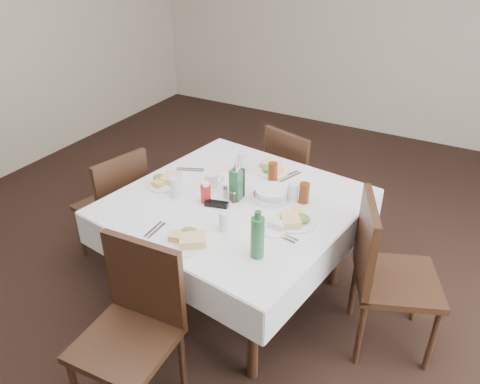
{
  "coord_description": "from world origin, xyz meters",
  "views": [
    {
      "loc": [
        1.2,
        -2.09,
        2.28
      ],
      "look_at": [
        -0.04,
        0.15,
        0.8
      ],
      "focal_mm": 35.0,
      "sensor_mm": 36.0,
      "label": 1
    }
  ],
  "objects_px": {
    "water_e": "(293,193)",
    "green_bottle": "(257,237)",
    "chair_east": "(383,268)",
    "bread_basket": "(271,194)",
    "water_w": "(176,187)",
    "chair_west": "(117,202)",
    "oil_cruet_dark": "(239,182)",
    "ketchup_bottle": "(206,193)",
    "dining_table": "(236,210)",
    "water_n": "(243,162)",
    "chair_north": "(293,174)",
    "water_s": "(224,222)",
    "oil_cruet_green": "(236,184)",
    "coffee_mug": "(212,181)",
    "chair_south": "(135,319)"
  },
  "relations": [
    {
      "from": "water_e",
      "to": "green_bottle",
      "type": "height_order",
      "value": "green_bottle"
    },
    {
      "from": "chair_east",
      "to": "green_bottle",
      "type": "bearing_deg",
      "value": -139.75
    },
    {
      "from": "bread_basket",
      "to": "water_w",
      "type": "bearing_deg",
      "value": -154.43
    },
    {
      "from": "water_e",
      "to": "bread_basket",
      "type": "height_order",
      "value": "water_e"
    },
    {
      "from": "chair_west",
      "to": "green_bottle",
      "type": "distance_m",
      "value": 1.42
    },
    {
      "from": "oil_cruet_dark",
      "to": "water_w",
      "type": "bearing_deg",
      "value": -152.07
    },
    {
      "from": "bread_basket",
      "to": "ketchup_bottle",
      "type": "height_order",
      "value": "ketchup_bottle"
    },
    {
      "from": "dining_table",
      "to": "water_n",
      "type": "xyz_separation_m",
      "value": [
        -0.15,
        0.37,
        0.15
      ]
    },
    {
      "from": "chair_north",
      "to": "oil_cruet_dark",
      "type": "relative_size",
      "value": 3.59
    },
    {
      "from": "water_s",
      "to": "water_n",
      "type": "bearing_deg",
      "value": 110.65
    },
    {
      "from": "chair_east",
      "to": "oil_cruet_green",
      "type": "relative_size",
      "value": 3.72
    },
    {
      "from": "oil_cruet_green",
      "to": "coffee_mug",
      "type": "distance_m",
      "value": 0.23
    },
    {
      "from": "chair_south",
      "to": "bread_basket",
      "type": "relative_size",
      "value": 4.18
    },
    {
      "from": "dining_table",
      "to": "chair_north",
      "type": "distance_m",
      "value": 0.96
    },
    {
      "from": "dining_table",
      "to": "coffee_mug",
      "type": "distance_m",
      "value": 0.26
    },
    {
      "from": "chair_north",
      "to": "water_e",
      "type": "distance_m",
      "value": 0.9
    },
    {
      "from": "dining_table",
      "to": "water_s",
      "type": "xyz_separation_m",
      "value": [
        0.11,
        -0.32,
        0.13
      ]
    },
    {
      "from": "green_bottle",
      "to": "chair_south",
      "type": "bearing_deg",
      "value": -130.36
    },
    {
      "from": "bread_basket",
      "to": "oil_cruet_dark",
      "type": "height_order",
      "value": "oil_cruet_dark"
    },
    {
      "from": "dining_table",
      "to": "water_w",
      "type": "bearing_deg",
      "value": -157.89
    },
    {
      "from": "water_n",
      "to": "ketchup_bottle",
      "type": "relative_size",
      "value": 1.04
    },
    {
      "from": "water_n",
      "to": "chair_east",
      "type": "bearing_deg",
      "value": -16.59
    },
    {
      "from": "chair_north",
      "to": "chair_south",
      "type": "distance_m",
      "value": 1.89
    },
    {
      "from": "chair_east",
      "to": "water_s",
      "type": "bearing_deg",
      "value": -156.84
    },
    {
      "from": "dining_table",
      "to": "bread_basket",
      "type": "height_order",
      "value": "bread_basket"
    },
    {
      "from": "water_n",
      "to": "water_w",
      "type": "height_order",
      "value": "water_n"
    },
    {
      "from": "water_n",
      "to": "coffee_mug",
      "type": "height_order",
      "value": "water_n"
    },
    {
      "from": "chair_east",
      "to": "green_bottle",
      "type": "xyz_separation_m",
      "value": [
        -0.57,
        -0.48,
        0.32
      ]
    },
    {
      "from": "dining_table",
      "to": "bread_basket",
      "type": "distance_m",
      "value": 0.25
    },
    {
      "from": "water_n",
      "to": "oil_cruet_green",
      "type": "xyz_separation_m",
      "value": [
        0.15,
        -0.36,
        0.04
      ]
    },
    {
      "from": "water_s",
      "to": "water_e",
      "type": "bearing_deg",
      "value": 66.35
    },
    {
      "from": "dining_table",
      "to": "green_bottle",
      "type": "height_order",
      "value": "green_bottle"
    },
    {
      "from": "chair_north",
      "to": "water_e",
      "type": "bearing_deg",
      "value": -68.03
    },
    {
      "from": "chair_west",
      "to": "water_n",
      "type": "bearing_deg",
      "value": 29.49
    },
    {
      "from": "bread_basket",
      "to": "water_e",
      "type": "bearing_deg",
      "value": 19.4
    },
    {
      "from": "water_s",
      "to": "chair_south",
      "type": "bearing_deg",
      "value": -104.26
    },
    {
      "from": "water_n",
      "to": "bread_basket",
      "type": "bearing_deg",
      "value": -36.05
    },
    {
      "from": "chair_north",
      "to": "green_bottle",
      "type": "bearing_deg",
      "value": -74.78
    },
    {
      "from": "chair_west",
      "to": "water_n",
      "type": "xyz_separation_m",
      "value": [
        0.8,
        0.45,
        0.32
      ]
    },
    {
      "from": "oil_cruet_green",
      "to": "chair_east",
      "type": "bearing_deg",
      "value": 1.93
    },
    {
      "from": "water_w",
      "to": "bread_basket",
      "type": "bearing_deg",
      "value": 25.57
    },
    {
      "from": "chair_south",
      "to": "chair_east",
      "type": "height_order",
      "value": "chair_east"
    },
    {
      "from": "water_s",
      "to": "bread_basket",
      "type": "bearing_deg",
      "value": 78.98
    },
    {
      "from": "water_s",
      "to": "water_e",
      "type": "relative_size",
      "value": 0.94
    },
    {
      "from": "water_e",
      "to": "chair_east",
      "type": "bearing_deg",
      "value": -10.91
    },
    {
      "from": "water_e",
      "to": "ketchup_bottle",
      "type": "height_order",
      "value": "ketchup_bottle"
    },
    {
      "from": "ketchup_bottle",
      "to": "green_bottle",
      "type": "xyz_separation_m",
      "value": [
        0.53,
        -0.33,
        0.06
      ]
    },
    {
      "from": "chair_south",
      "to": "oil_cruet_green",
      "type": "height_order",
      "value": "oil_cruet_green"
    },
    {
      "from": "chair_east",
      "to": "bread_basket",
      "type": "height_order",
      "value": "chair_east"
    },
    {
      "from": "chair_west",
      "to": "oil_cruet_dark",
      "type": "height_order",
      "value": "oil_cruet_dark"
    }
  ]
}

